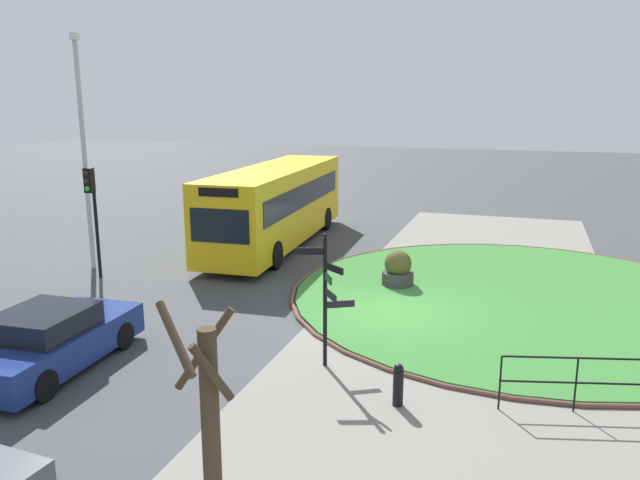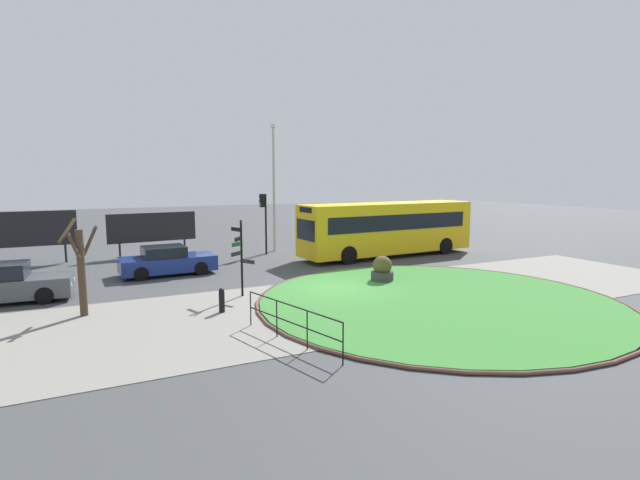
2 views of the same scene
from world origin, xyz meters
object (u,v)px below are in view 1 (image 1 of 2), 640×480
Objects in this scene: car_far_lane at (50,341)px; bus_yellow at (276,204)px; traffic_light_near at (92,198)px; signpost_directional at (326,293)px; bollard_foreground at (398,385)px; street_tree_bare at (209,419)px; planter_near_signpost at (398,271)px; lamppost_tall at (84,147)px.

bus_yellow is at bearing -3.36° from car_far_lane.
car_far_lane is 7.39m from traffic_light_near.
car_far_lane is (-1.96, 5.68, -1.08)m from signpost_directional.
street_tree_bare is (-4.28, 1.68, 1.23)m from bollard_foreground.
signpost_directional is at bearing -73.60° from car_far_lane.
planter_near_signpost is (6.35, -0.29, -1.18)m from signpost_directional.
signpost_directional is 5.53m from street_tree_bare.
bollard_foreground is at bearing -118.19° from lamppost_tall.
traffic_light_near reaches higher than signpost_directional.
street_tree_bare reaches higher than signpost_directional.
signpost_directional is 6.10m from car_far_lane.
street_tree_bare is at bearing 158.54° from bollard_foreground.
bus_yellow reaches higher than signpost_directional.
traffic_light_near is 1.11× the size of street_tree_bare.
bus_yellow is 2.48× the size of car_far_lane.
street_tree_bare is (-9.71, -9.41, -1.00)m from traffic_light_near.
traffic_light_near is at bearing -33.59° from bus_yellow.
planter_near_signpost is (2.16, -9.53, -2.14)m from traffic_light_near.
planter_near_signpost is (1.11, -10.55, -3.68)m from lamppost_tall.
signpost_directional is 6.46m from planter_near_signpost.
street_tree_bare is (-16.07, -5.68, -0.01)m from bus_yellow.
traffic_light_near is at bearing 44.09° from street_tree_bare.
signpost_directional is 10.19m from traffic_light_near.
signpost_directional is 0.92× the size of street_tree_bare.
bus_yellow is 1.40× the size of lamppost_tall.
street_tree_bare is at bearing 36.94° from traffic_light_near.
lamppost_tall is at bearing 61.81° from bollard_foreground.
traffic_light_near is (5.43, 11.09, 2.23)m from bollard_foreground.
street_tree_bare reaches higher than bollard_foreground.
car_far_lane reaches higher than planter_near_signpost.
lamppost_tall reaches higher than car_far_lane.
car_far_lane is 1.22× the size of traffic_light_near.
planter_near_signpost is at bearing -2.64° from signpost_directional.
lamppost_tall reaches higher than street_tree_bare.
bollard_foreground is at bearing -124.08° from signpost_directional.
bollard_foreground is 7.75m from planter_near_signpost.
signpost_directional is at bearing 55.92° from bollard_foreground.
signpost_directional is 0.27× the size of bus_yellow.
lamppost_tall is at bearing -44.99° from bus_yellow.
planter_near_signpost reaches higher than bollard_foreground.
bus_yellow reaches higher than car_far_lane.
bus_yellow is 7.43m from traffic_light_near.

